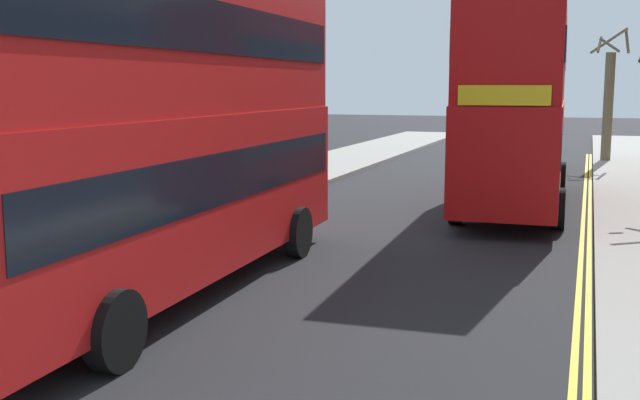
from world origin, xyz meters
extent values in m
cube|color=#9E9991|center=(-6.50, 16.00, 0.07)|extent=(4.00, 80.00, 0.14)
cube|color=yellow|center=(4.40, 14.00, 0.00)|extent=(0.10, 56.00, 0.01)
cube|color=yellow|center=(4.24, 14.00, 0.00)|extent=(0.10, 56.00, 0.01)
cube|color=red|center=(-2.44, 11.31, 1.74)|extent=(2.75, 10.86, 2.60)
cube|color=red|center=(-2.44, 11.31, 4.29)|extent=(2.70, 10.64, 2.50)
cube|color=black|center=(-2.44, 11.31, 2.04)|extent=(2.77, 10.42, 0.84)
cube|color=black|center=(-2.44, 11.31, 4.39)|extent=(2.76, 10.21, 0.80)
cube|color=yellow|center=(-2.57, 16.68, 3.29)|extent=(2.00, 0.11, 0.44)
cylinder|color=black|center=(-3.77, 14.62, 0.52)|extent=(0.32, 1.05, 1.04)
cylinder|color=black|center=(-1.27, 14.68, 0.52)|extent=(0.32, 1.05, 1.04)
cylinder|color=black|center=(-1.12, 7.99, 0.52)|extent=(0.32, 1.05, 1.04)
cube|color=#B20F0F|center=(2.32, 22.95, 1.74)|extent=(2.81, 10.87, 2.60)
cube|color=#B20F0F|center=(2.32, 22.95, 4.29)|extent=(2.75, 10.65, 2.50)
cube|color=black|center=(2.32, 22.95, 2.04)|extent=(2.82, 10.44, 0.84)
cube|color=black|center=(2.32, 22.95, 4.39)|extent=(2.81, 10.22, 0.80)
cube|color=yellow|center=(2.47, 17.58, 3.29)|extent=(2.00, 0.12, 0.44)
cube|color=maroon|center=(2.32, 22.95, 5.59)|extent=(2.53, 9.78, 0.10)
cylinder|color=black|center=(3.66, 19.64, 0.52)|extent=(0.33, 1.05, 1.04)
cylinder|color=black|center=(1.16, 19.57, 0.52)|extent=(0.33, 1.05, 1.04)
cylinder|color=black|center=(3.47, 26.34, 0.52)|extent=(0.33, 1.05, 1.04)
cylinder|color=black|center=(0.97, 26.26, 0.52)|extent=(0.33, 1.05, 1.04)
cylinder|color=#6B6047|center=(5.02, 37.38, 2.55)|extent=(0.44, 0.44, 4.83)
cylinder|color=#6B6047|center=(5.66, 37.28, 5.42)|extent=(0.32, 1.35, 0.99)
cylinder|color=#6B6047|center=(4.92, 38.16, 5.52)|extent=(1.63, 0.33, 1.19)
cylinder|color=#6B6047|center=(4.52, 37.44, 5.32)|extent=(0.25, 1.06, 0.79)
cylinder|color=#6B6047|center=(4.94, 36.95, 5.27)|extent=(0.93, 0.28, 0.69)
camera|label=1|loc=(4.27, 0.24, 3.51)|focal=43.06mm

